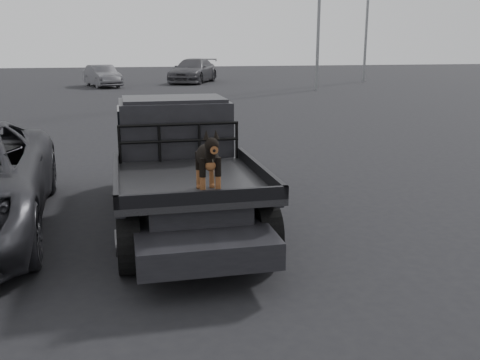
{
  "coord_description": "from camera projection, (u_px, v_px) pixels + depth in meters",
  "views": [
    {
      "loc": [
        -0.64,
        -6.28,
        2.63
      ],
      "look_at": [
        0.63,
        -0.63,
        1.15
      ],
      "focal_mm": 40.0,
      "sensor_mm": 36.0,
      "label": 1
    }
  ],
  "objects": [
    {
      "name": "ground",
      "position": [
        180.0,
        259.0,
        6.72
      ],
      "size": [
        120.0,
        120.0,
        0.0
      ],
      "primitive_type": "plane",
      "color": "black",
      "rests_on": "ground"
    },
    {
      "name": "flatbed_ute",
      "position": [
        182.0,
        193.0,
        8.01
      ],
      "size": [
        2.0,
        5.4,
        0.92
      ],
      "primitive_type": null,
      "color": "black",
      "rests_on": "ground"
    },
    {
      "name": "ute_cab",
      "position": [
        174.0,
        125.0,
        8.68
      ],
      "size": [
        1.72,
        1.3,
        0.88
      ],
      "primitive_type": null,
      "color": "black",
      "rests_on": "flatbed_ute"
    },
    {
      "name": "headache_rack",
      "position": [
        179.0,
        143.0,
        8.02
      ],
      "size": [
        1.8,
        0.08,
        0.55
      ],
      "primitive_type": null,
      "color": "black",
      "rests_on": "flatbed_ute"
    },
    {
      "name": "dog",
      "position": [
        208.0,
        161.0,
        6.29
      ],
      "size": [
        0.32,
        0.6,
        0.74
      ],
      "primitive_type": null,
      "color": "black",
      "rests_on": "flatbed_ute"
    },
    {
      "name": "distant_car_a",
      "position": [
        102.0,
        76.0,
        33.85
      ],
      "size": [
        2.58,
        4.37,
        1.36
      ],
      "primitive_type": "imported",
      "rotation": [
        0.0,
        0.0,
        0.3
      ],
      "color": "#49494E",
      "rests_on": "ground"
    },
    {
      "name": "distant_car_b",
      "position": [
        193.0,
        71.0,
        37.48
      ],
      "size": [
        4.52,
        6.13,
        1.65
      ],
      "primitive_type": "imported",
      "rotation": [
        0.0,
        0.0,
        -0.44
      ],
      "color": "#434247",
      "rests_on": "ground"
    }
  ]
}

